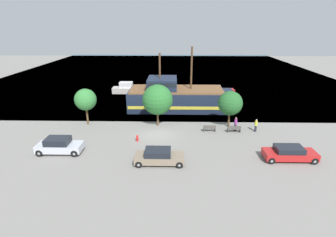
% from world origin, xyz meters
% --- Properties ---
extents(ground_plane, '(160.00, 160.00, 0.00)m').
position_xyz_m(ground_plane, '(0.00, 0.00, 0.00)').
color(ground_plane, gray).
extents(water_surface, '(80.00, 80.00, 0.00)m').
position_xyz_m(water_surface, '(0.00, 44.00, 0.00)').
color(water_surface, '#33566B').
rests_on(water_surface, ground).
extents(pirate_ship, '(15.70, 6.06, 9.32)m').
position_xyz_m(pirate_ship, '(2.18, 9.95, 1.83)').
color(pirate_ship, '#192338').
rests_on(pirate_ship, water_surface).
extents(moored_boat_dockside, '(6.00, 1.89, 2.09)m').
position_xyz_m(moored_boat_dockside, '(-6.80, 19.35, 0.78)').
color(moored_boat_dockside, '#B7B2A8').
rests_on(moored_boat_dockside, water_surface).
extents(moored_boat_outer, '(6.83, 1.85, 1.36)m').
position_xyz_m(moored_boat_outer, '(9.72, 19.64, 0.52)').
color(moored_boat_outer, maroon).
rests_on(moored_boat_outer, water_surface).
extents(parked_car_curb_front, '(4.61, 1.90, 1.45)m').
position_xyz_m(parked_car_curb_front, '(0.49, -7.08, 0.72)').
color(parked_car_curb_front, '#7F705B').
rests_on(parked_car_curb_front, ground_plane).
extents(parked_car_curb_mid, '(4.49, 1.92, 1.63)m').
position_xyz_m(parked_car_curb_mid, '(-9.73, -5.14, 0.80)').
color(parked_car_curb_mid, '#B7BCC6').
rests_on(parked_car_curb_mid, ground_plane).
extents(parked_car_curb_rear, '(4.91, 1.90, 1.40)m').
position_xyz_m(parked_car_curb_rear, '(12.98, -6.13, 0.71)').
color(parked_car_curb_rear, '#B21E1E').
rests_on(parked_car_curb_rear, ground_plane).
extents(fire_hydrant, '(0.42, 0.25, 0.76)m').
position_xyz_m(fire_hydrant, '(-2.21, -2.24, 0.41)').
color(fire_hydrant, red).
rests_on(fire_hydrant, ground_plane).
extents(bench_promenade_east, '(1.51, 0.45, 0.85)m').
position_xyz_m(bench_promenade_east, '(6.19, 0.75, 0.43)').
color(bench_promenade_east, '#4C4742').
rests_on(bench_promenade_east, ground_plane).
extents(bench_promenade_west, '(1.59, 0.45, 0.85)m').
position_xyz_m(bench_promenade_west, '(9.14, 0.59, 0.43)').
color(bench_promenade_west, '#4C4742').
rests_on(bench_promenade_west, ground_plane).
extents(pedestrian_walking_near, '(0.32, 0.32, 1.57)m').
position_xyz_m(pedestrian_walking_near, '(11.81, 0.89, 0.79)').
color(pedestrian_walking_near, '#232838').
rests_on(pedestrian_walking_near, ground_plane).
extents(pedestrian_walking_far, '(0.32, 0.32, 1.78)m').
position_xyz_m(pedestrian_walking_far, '(9.36, 0.98, 0.91)').
color(pedestrian_walking_far, '#232838').
rests_on(pedestrian_walking_far, ground_plane).
extents(tree_row_east, '(2.75, 2.75, 4.72)m').
position_xyz_m(tree_row_east, '(-9.36, 2.88, 3.33)').
color(tree_row_east, brown).
rests_on(tree_row_east, ground_plane).
extents(tree_row_mideast, '(3.82, 3.82, 5.35)m').
position_xyz_m(tree_row_mideast, '(-0.20, 2.69, 3.43)').
color(tree_row_mideast, brown).
rests_on(tree_row_mideast, ground_plane).
extents(tree_row_midwest, '(3.04, 3.04, 4.63)m').
position_xyz_m(tree_row_midwest, '(8.84, 2.45, 3.10)').
color(tree_row_midwest, brown).
rests_on(tree_row_midwest, ground_plane).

